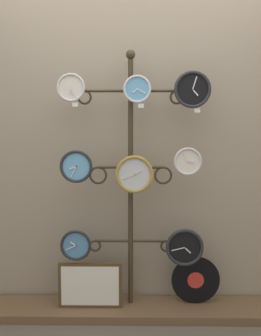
% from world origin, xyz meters
% --- Properties ---
extents(shop_wall, '(4.40, 0.04, 2.80)m').
position_xyz_m(shop_wall, '(0.00, 0.57, 1.40)').
color(shop_wall, gray).
rests_on(shop_wall, ground_plane).
extents(low_shelf, '(2.20, 0.36, 0.06)m').
position_xyz_m(low_shelf, '(0.00, 0.35, 0.03)').
color(low_shelf, brown).
rests_on(low_shelf, ground_plane).
extents(display_stand, '(0.76, 0.38, 1.90)m').
position_xyz_m(display_stand, '(0.00, 0.41, 0.64)').
color(display_stand, '#382D1E').
rests_on(display_stand, ground_plane).
extents(clock_top_left, '(0.20, 0.04, 0.20)m').
position_xyz_m(clock_top_left, '(-0.41, 0.34, 1.63)').
color(clock_top_left, silver).
extents(clock_top_center, '(0.19, 0.04, 0.19)m').
position_xyz_m(clock_top_center, '(0.05, 0.33, 1.62)').
color(clock_top_center, '#60A8DB').
extents(clock_top_right, '(0.26, 0.04, 0.26)m').
position_xyz_m(clock_top_right, '(0.43, 0.33, 1.61)').
color(clock_top_right, black).
extents(clock_middle_left, '(0.23, 0.04, 0.23)m').
position_xyz_m(clock_middle_left, '(-0.38, 0.31, 1.08)').
color(clock_middle_left, '#60A8DB').
extents(clock_middle_center, '(0.27, 0.04, 0.27)m').
position_xyz_m(clock_middle_center, '(0.03, 0.31, 1.03)').
color(clock_middle_center, silver).
extents(clock_middle_right, '(0.20, 0.04, 0.20)m').
position_xyz_m(clock_middle_right, '(0.40, 0.33, 1.12)').
color(clock_middle_right, silver).
extents(clock_bottom_left, '(0.22, 0.04, 0.22)m').
position_xyz_m(clock_bottom_left, '(-0.39, 0.31, 0.52)').
color(clock_bottom_left, '#4C84B2').
extents(clock_bottom_right, '(0.27, 0.04, 0.27)m').
position_xyz_m(clock_bottom_right, '(0.38, 0.30, 0.52)').
color(clock_bottom_right, black).
extents(vinyl_record, '(0.36, 0.01, 0.36)m').
position_xyz_m(vinyl_record, '(0.48, 0.40, 0.24)').
color(vinyl_record, black).
rests_on(vinyl_record, low_shelf).
extents(picture_frame, '(0.46, 0.02, 0.33)m').
position_xyz_m(picture_frame, '(-0.29, 0.32, 0.23)').
color(picture_frame, '#4C381E').
rests_on(picture_frame, low_shelf).
extents(price_tag_upper, '(0.04, 0.00, 0.03)m').
position_xyz_m(price_tag_upper, '(-0.38, 0.34, 1.51)').
color(price_tag_upper, white).
extents(price_tag_mid, '(0.04, 0.00, 0.03)m').
position_xyz_m(price_tag_mid, '(0.07, 0.33, 1.50)').
color(price_tag_mid, white).
extents(price_tag_lower, '(0.04, 0.00, 0.03)m').
position_xyz_m(price_tag_lower, '(0.46, 0.33, 1.47)').
color(price_tag_lower, white).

